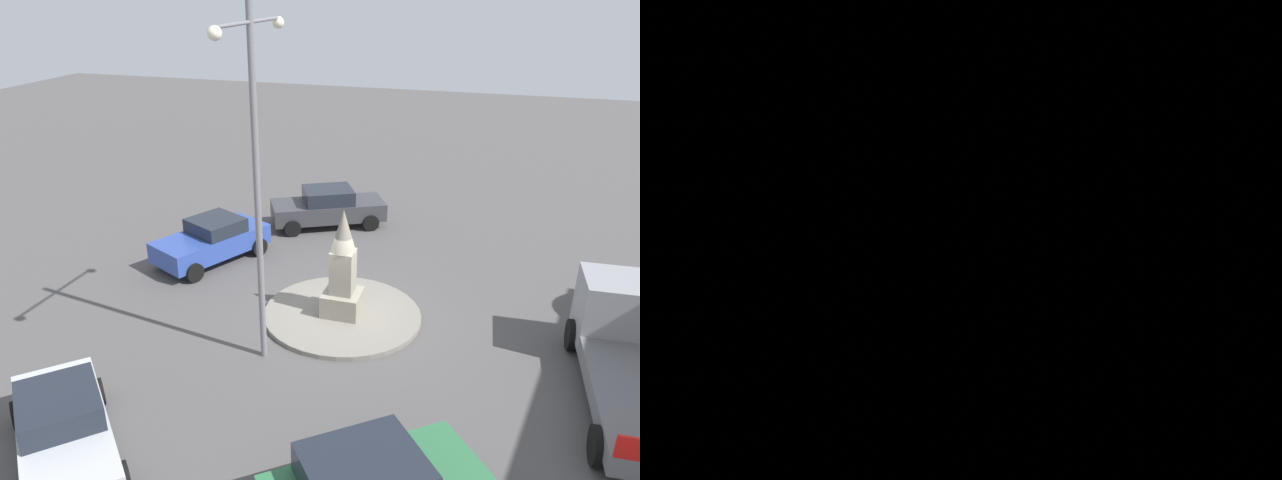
# 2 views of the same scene
# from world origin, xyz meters

# --- Properties ---
(ground_plane) EXTENTS (80.00, 80.00, 0.00)m
(ground_plane) POSITION_xyz_m (0.00, 0.00, 0.00)
(ground_plane) COLOR #4F4C4C
(traffic_island) EXTENTS (4.57, 4.57, 0.14)m
(traffic_island) POSITION_xyz_m (0.00, 0.00, 0.07)
(traffic_island) COLOR gray
(traffic_island) RESTS_ON ground
(monument) EXTENTS (1.07, 1.07, 3.17)m
(monument) POSITION_xyz_m (0.00, 0.00, 1.46)
(monument) COLOR gray
(monument) RESTS_ON traffic_island
(streetlamp) EXTENTS (3.55, 0.28, 8.74)m
(streetlamp) POSITION_xyz_m (-2.51, 1.42, 5.22)
(streetlamp) COLOR slate
(streetlamp) RESTS_ON ground
(car_dark_grey_parked_right) EXTENTS (3.53, 4.66, 1.54)m
(car_dark_grey_parked_right) POSITION_xyz_m (6.66, 2.42, 0.78)
(car_dark_grey_parked_right) COLOR #38383D
(car_dark_grey_parked_right) RESTS_ON ground
(car_blue_approaching) EXTENTS (4.34, 3.30, 1.49)m
(car_blue_approaching) POSITION_xyz_m (2.38, 5.32, 0.76)
(car_blue_approaching) COLOR #2D479E
(car_blue_approaching) RESTS_ON ground
(car_silver_near_island) EXTENTS (4.14, 4.13, 1.44)m
(car_silver_near_island) POSITION_xyz_m (-7.07, 3.90, 0.73)
(car_silver_near_island) COLOR #B7BABF
(car_silver_near_island) RESTS_ON ground
(truck_grey_waiting) EXTENTS (5.99, 2.50, 2.18)m
(truck_grey_waiting) POSITION_xyz_m (-1.05, -7.29, 0.99)
(truck_grey_waiting) COLOR gray
(truck_grey_waiting) RESTS_ON ground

